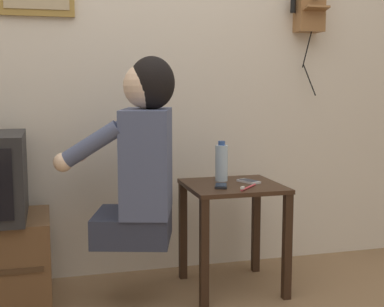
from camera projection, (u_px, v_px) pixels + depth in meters
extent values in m
cube|color=beige|center=(145.00, 49.00, 2.99)|extent=(6.80, 0.05, 2.55)
cube|color=#382316|center=(233.00, 186.00, 2.78)|extent=(0.48, 0.47, 0.02)
cube|color=black|center=(204.00, 254.00, 2.56)|extent=(0.04, 0.04, 0.54)
cube|color=black|center=(287.00, 247.00, 2.68)|extent=(0.04, 0.04, 0.54)
cube|color=black|center=(183.00, 231.00, 2.96)|extent=(0.04, 0.04, 0.54)
cube|color=black|center=(256.00, 226.00, 3.08)|extent=(0.04, 0.04, 0.54)
cube|color=#2D3347|center=(133.00, 227.00, 2.60)|extent=(0.45, 0.44, 0.14)
cube|color=#4C567A|center=(147.00, 161.00, 2.55)|extent=(0.32, 0.42, 0.50)
sphere|color=beige|center=(146.00, 86.00, 2.51)|extent=(0.22, 0.22, 0.22)
ellipsoid|color=black|center=(152.00, 83.00, 2.50)|extent=(0.27, 0.28, 0.25)
cylinder|color=#4C567A|center=(90.00, 145.00, 2.39)|extent=(0.30, 0.16, 0.22)
cylinder|color=#4C567A|center=(104.00, 138.00, 2.70)|extent=(0.30, 0.16, 0.22)
sphere|color=beige|center=(63.00, 162.00, 2.40)|extent=(0.09, 0.09, 0.09)
sphere|color=beige|center=(79.00, 153.00, 2.72)|extent=(0.09, 0.09, 0.09)
cube|color=olive|center=(310.00, 3.00, 3.12)|extent=(0.16, 0.11, 0.34)
cube|color=olive|center=(316.00, 8.00, 3.05)|extent=(0.14, 0.07, 0.03)
cylinder|color=black|center=(293.00, 5.00, 3.10)|extent=(0.03, 0.03, 0.09)
cylinder|color=black|center=(307.00, 49.00, 3.14)|extent=(0.04, 0.04, 0.22)
cylinder|color=black|center=(309.00, 80.00, 3.17)|extent=(0.07, 0.06, 0.19)
cube|color=black|center=(221.00, 186.00, 2.70)|extent=(0.10, 0.14, 0.01)
cube|color=black|center=(221.00, 185.00, 2.70)|extent=(0.08, 0.11, 0.00)
cube|color=silver|center=(249.00, 181.00, 2.83)|extent=(0.10, 0.14, 0.01)
cube|color=black|center=(249.00, 180.00, 2.83)|extent=(0.09, 0.11, 0.00)
cylinder|color=#ADC6DB|center=(221.00, 163.00, 2.86)|extent=(0.07, 0.07, 0.19)
cylinder|color=#2D4C8C|center=(222.00, 143.00, 2.85)|extent=(0.04, 0.04, 0.02)
cylinder|color=#D83F4C|center=(248.00, 187.00, 2.67)|extent=(0.13, 0.13, 0.01)
cube|color=white|center=(242.00, 188.00, 2.60)|extent=(0.03, 0.03, 0.01)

